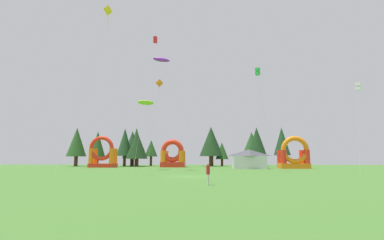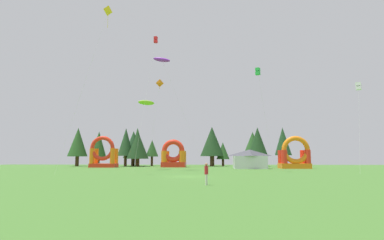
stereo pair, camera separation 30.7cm
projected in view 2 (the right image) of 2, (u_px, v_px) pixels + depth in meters
name	position (u px, v px, depth m)	size (l,w,h in m)	color
ground_plane	(188.00, 177.00, 36.24)	(120.00, 120.00, 0.00)	#3D6B28
kite_orange_diamond	(160.00, 84.00, 57.31)	(2.96, 1.63, 16.14)	orange
kite_red_box	(156.00, 40.00, 58.76)	(2.34, 7.72, 24.65)	red
kite_purple_parafoil	(162.00, 60.00, 57.19)	(9.71, 1.47, 20.53)	purple
kite_lime_parafoil	(146.00, 103.00, 58.06)	(4.76, 4.50, 12.81)	#8CD826
kite_white_box	(358.00, 86.00, 44.83)	(2.39, 3.44, 12.82)	white
kite_green_box	(258.00, 72.00, 50.51)	(3.54, 5.46, 16.51)	green
kite_yellow_diamond	(108.00, 13.00, 42.95)	(6.63, 1.01, 22.62)	yellow
person_near_camera	(206.00, 172.00, 25.27)	(0.39, 0.39, 1.76)	silver
inflatable_red_slide	(103.00, 156.00, 69.91)	(5.63, 3.72, 6.92)	red
inflatable_blue_arch	(295.00, 157.00, 62.74)	(5.73, 4.20, 6.43)	orange
inflatable_orange_dome	(174.00, 158.00, 71.79)	(5.39, 4.99, 6.25)	red
festival_tent	(250.00, 159.00, 61.99)	(6.32, 4.03, 3.76)	silver
tree_row_0	(78.00, 142.00, 80.03)	(4.91, 4.91, 9.71)	#4C331E
tree_row_1	(99.00, 145.00, 82.55)	(4.14, 4.14, 9.03)	#4C331E
tree_row_2	(126.00, 142.00, 78.75)	(3.96, 3.96, 9.49)	#4C331E
tree_row_3	(133.00, 145.00, 82.38)	(5.28, 5.28, 9.11)	#4C331E
tree_row_4	(137.00, 142.00, 82.74)	(4.08, 4.08, 9.95)	#4C331E
tree_row_5	(138.00, 145.00, 77.61)	(5.44, 5.44, 8.69)	#4C331E
tree_row_6	(152.00, 148.00, 82.24)	(3.34, 3.34, 6.76)	#4C331E
tree_row_7	(212.00, 142.00, 80.57)	(6.02, 6.02, 10.06)	#4C331E
tree_row_8	(223.00, 151.00, 80.52)	(3.31, 3.31, 6.04)	#4C331E
tree_row_9	(253.00, 145.00, 81.74)	(5.41, 5.41, 8.83)	#4C331E
tree_row_10	(258.00, 142.00, 77.14)	(4.84, 4.84, 9.59)	#4C331E
tree_row_11	(283.00, 141.00, 81.25)	(4.27, 4.27, 9.96)	#4C331E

